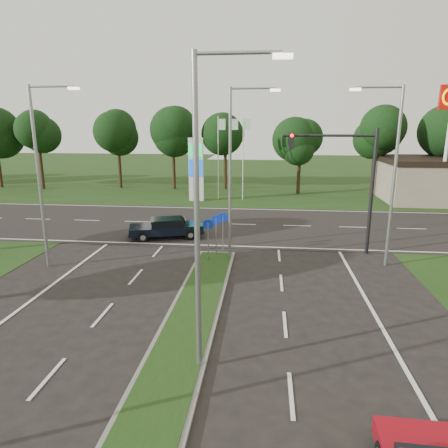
# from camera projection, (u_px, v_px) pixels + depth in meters

# --- Properties ---
(verge_far) EXTENTS (160.00, 50.00, 0.02)m
(verge_far) POSITION_uv_depth(u_px,v_px,m) (248.00, 174.00, 59.48)
(verge_far) COLOR #1C3311
(verge_far) RESTS_ON ground
(cross_road) EXTENTS (160.00, 12.00, 0.02)m
(cross_road) POSITION_uv_depth(u_px,v_px,m) (229.00, 224.00, 29.57)
(cross_road) COLOR black
(cross_road) RESTS_ON ground
(median_kerb) EXTENTS (2.00, 26.00, 0.12)m
(median_kerb) POSITION_uv_depth(u_px,v_px,m) (156.00, 409.00, 10.26)
(median_kerb) COLOR slate
(median_kerb) RESTS_ON ground
(streetlight_median_near) EXTENTS (2.53, 0.22, 9.00)m
(streetlight_median_near) POSITION_uv_depth(u_px,v_px,m) (204.00, 204.00, 10.88)
(streetlight_median_near) COLOR gray
(streetlight_median_near) RESTS_ON ground
(streetlight_median_far) EXTENTS (2.53, 0.22, 9.00)m
(streetlight_median_far) POSITION_uv_depth(u_px,v_px,m) (234.00, 167.00, 20.52)
(streetlight_median_far) COLOR gray
(streetlight_median_far) RESTS_ON ground
(streetlight_left_far) EXTENTS (2.53, 0.22, 9.00)m
(streetlight_left_far) POSITION_uv_depth(u_px,v_px,m) (42.00, 169.00, 19.55)
(streetlight_left_far) COLOR gray
(streetlight_left_far) RESTS_ON ground
(streetlight_right_far) EXTENTS (2.53, 0.22, 9.00)m
(streetlight_right_far) POSITION_uv_depth(u_px,v_px,m) (391.00, 168.00, 19.72)
(streetlight_right_far) COLOR gray
(streetlight_right_far) RESTS_ON ground
(traffic_signal) EXTENTS (5.10, 0.42, 7.00)m
(traffic_signal) POSITION_uv_depth(u_px,v_px,m) (349.00, 172.00, 21.92)
(traffic_signal) COLOR black
(traffic_signal) RESTS_ON ground
(median_signs) EXTENTS (1.16, 1.76, 2.38)m
(median_signs) POSITION_uv_depth(u_px,v_px,m) (216.00, 227.00, 21.83)
(median_signs) COLOR gray
(median_signs) RESTS_ON ground
(gas_pylon) EXTENTS (5.80, 1.26, 8.00)m
(gas_pylon) POSITION_uv_depth(u_px,v_px,m) (198.00, 168.00, 37.92)
(gas_pylon) COLOR silver
(gas_pylon) RESTS_ON ground
(treeline_far) EXTENTS (6.00, 6.00, 9.90)m
(treeline_far) POSITION_uv_depth(u_px,v_px,m) (244.00, 128.00, 43.28)
(treeline_far) COLOR black
(treeline_far) RESTS_ON ground
(navy_sedan) EXTENTS (5.01, 3.16, 1.28)m
(navy_sedan) POSITION_uv_depth(u_px,v_px,m) (167.00, 227.00, 25.94)
(navy_sedan) COLOR black
(navy_sedan) RESTS_ON ground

